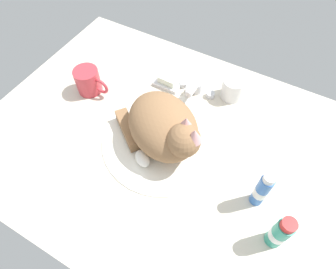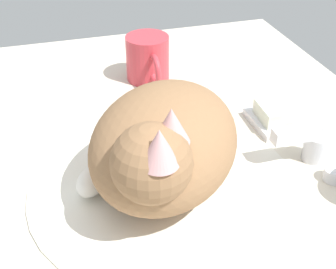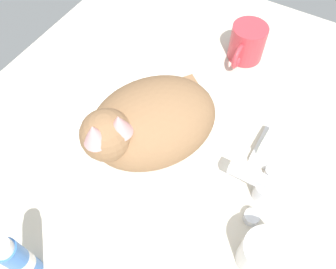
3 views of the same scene
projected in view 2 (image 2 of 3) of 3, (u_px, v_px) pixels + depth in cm
name	position (u px, v px, depth cm)	size (l,w,h in cm)	color
ground_plane	(165.00, 195.00, 64.31)	(110.00, 82.50, 3.00)	beige
sink_basin	(165.00, 185.00, 63.29)	(36.63, 36.63, 0.66)	white
faucet	(310.00, 146.00, 67.16)	(12.90, 8.96, 6.04)	silver
cat	(161.00, 145.00, 58.27)	(31.71, 28.42, 16.25)	#936B47
coffee_mug	(148.00, 59.00, 87.50)	(12.16, 8.08, 8.49)	#C63842
soap_dish	(272.00, 122.00, 75.95)	(9.00, 6.40, 1.20)	white
soap_bar	(274.00, 112.00, 74.92)	(6.08, 4.62, 2.47)	silver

